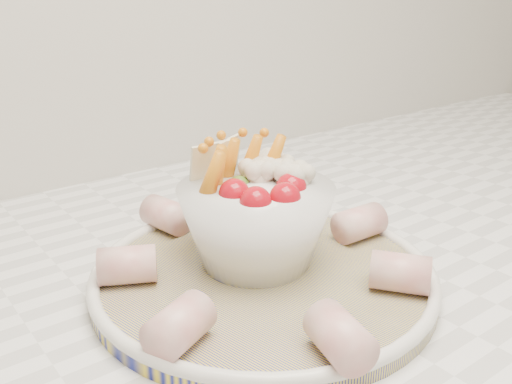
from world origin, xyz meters
TOP-DOWN VIEW (x-y plane):
  - serving_platter at (-0.03, 1.38)m, footprint 0.37×0.37m
  - veggie_bowl at (-0.02, 1.40)m, footprint 0.15×0.15m
  - cured_meat_rolls at (-0.03, 1.38)m, footprint 0.30×0.32m

SIDE VIEW (x-z plane):
  - serving_platter at x=-0.03m, z-range 0.92..0.94m
  - cured_meat_rolls at x=-0.03m, z-range 0.93..0.97m
  - veggie_bowl at x=-0.02m, z-range 0.92..1.04m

